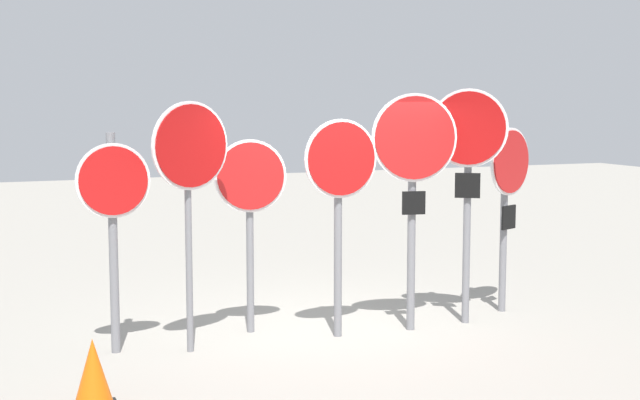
% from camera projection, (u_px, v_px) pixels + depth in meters
% --- Properties ---
extents(ground_plane, '(40.00, 40.00, 0.00)m').
position_uv_depth(ground_plane, '(329.00, 332.00, 9.73)').
color(ground_plane, gray).
extents(stop_sign_0, '(0.73, 0.16, 2.20)m').
position_uv_depth(stop_sign_0, '(113.00, 208.00, 8.73)').
color(stop_sign_0, slate).
rests_on(stop_sign_0, ground).
extents(stop_sign_1, '(0.83, 0.33, 2.51)m').
position_uv_depth(stop_sign_1, '(190.00, 168.00, 8.72)').
color(stop_sign_1, slate).
rests_on(stop_sign_1, ground).
extents(stop_sign_2, '(0.78, 0.18, 2.10)m').
position_uv_depth(stop_sign_2, '(250.00, 197.00, 9.51)').
color(stop_sign_2, slate).
rests_on(stop_sign_2, ground).
extents(stop_sign_3, '(0.83, 0.16, 2.32)m').
position_uv_depth(stop_sign_3, '(340.00, 185.00, 9.32)').
color(stop_sign_3, slate).
rests_on(stop_sign_3, ground).
extents(stop_sign_4, '(0.94, 0.22, 2.59)m').
position_uv_depth(stop_sign_4, '(414.00, 166.00, 9.57)').
color(stop_sign_4, slate).
rests_on(stop_sign_4, ground).
extents(stop_sign_5, '(0.75, 0.48, 2.65)m').
position_uv_depth(stop_sign_5, '(468.00, 158.00, 9.87)').
color(stop_sign_5, slate).
rests_on(stop_sign_5, ground).
extents(stop_sign_6, '(0.73, 0.35, 2.20)m').
position_uv_depth(stop_sign_6, '(508.00, 185.00, 10.47)').
color(stop_sign_6, slate).
rests_on(stop_sign_6, ground).
extents(traffic_cone_0, '(0.40, 0.40, 0.60)m').
position_uv_depth(traffic_cone_0, '(93.00, 375.00, 7.24)').
color(traffic_cone_0, black).
rests_on(traffic_cone_0, ground).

